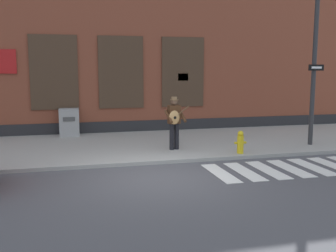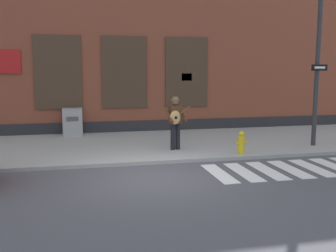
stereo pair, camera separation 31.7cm
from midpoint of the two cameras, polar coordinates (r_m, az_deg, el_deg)
ground_plane at (r=9.85m, az=-2.46°, el=-7.42°), size 160.00×160.00×0.00m
sidewalk at (r=13.62m, az=-5.85°, el=-2.80°), size 28.00×5.39×0.11m
building_backdrop at (r=18.07m, az=-8.28°, el=12.48°), size 28.00×4.06×8.03m
crosswalk at (r=11.47m, az=19.40°, el=-5.60°), size 5.78×1.90×0.01m
busker at (r=12.43m, az=0.19°, el=0.89°), size 0.75×0.60×1.68m
utility_box at (r=15.61m, az=-14.72°, el=0.53°), size 0.74×0.64×1.05m
fire_hydrant at (r=12.13m, az=9.73°, el=-2.34°), size 0.38×0.20×0.70m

